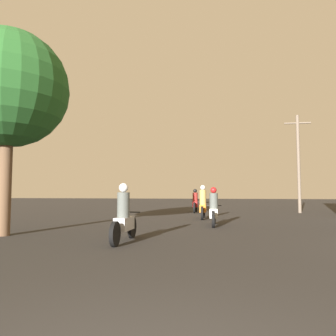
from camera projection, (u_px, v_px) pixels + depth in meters
motorcycle_silver at (124, 219)px, 8.51m from camera, size 0.60×2.10×1.53m
motorcycle_white at (214, 210)px, 12.62m from camera, size 0.60×2.00×1.49m
motorcycle_orange at (203, 205)px, 15.91m from camera, size 0.60×2.06×1.63m
motorcycle_red at (195, 203)px, 20.75m from camera, size 0.60×2.08×1.49m
utility_pole_far at (299, 161)px, 20.48m from camera, size 1.60×0.20×6.14m
street_tree at (9, 89)px, 10.04m from camera, size 3.61×3.61×6.28m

